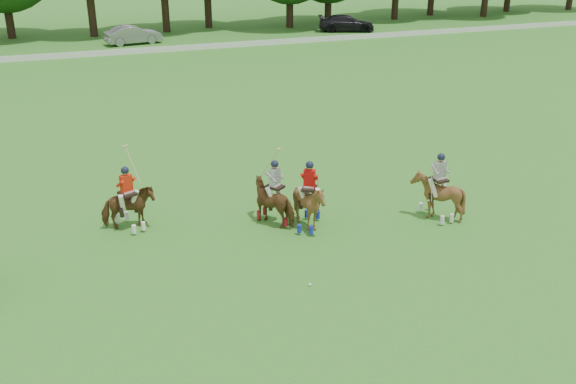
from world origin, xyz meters
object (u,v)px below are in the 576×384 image
object	(u,v)px
polo_stripe_a	(275,201)
car_mid	(133,35)
car_right	(346,23)
polo_ball	(310,285)
polo_stripe_b	(437,195)
polo_red_b	(129,207)
polo_red_c	(309,204)

from	to	relation	value
polo_stripe_a	car_mid	bearing A→B (deg)	88.79
car_right	polo_ball	size ratio (longest dim) A/B	58.44
car_mid	polo_stripe_b	xyz separation A→B (m)	(4.49, -39.14, 0.08)
car_mid	polo_red_b	xyz separation A→B (m)	(-5.44, -36.24, -0.00)
polo_stripe_a	car_right	bearing A→B (deg)	61.11
car_right	polo_stripe_a	distance (m)	42.82
car_right	polo_red_b	distance (m)	44.22
car_right	polo_stripe_a	bearing A→B (deg)	171.38
car_mid	polo_red_c	size ratio (longest dim) A/B	1.99
polo_stripe_b	car_right	bearing A→B (deg)	68.51
car_right	polo_red_c	xyz separation A→B (m)	(-19.78, -38.29, 0.08)
car_right	polo_stripe_b	distance (m)	42.06
polo_red_b	polo_stripe_b	bearing A→B (deg)	-16.29
car_mid	polo_stripe_a	xyz separation A→B (m)	(-0.79, -37.49, 0.02)
car_mid	polo_ball	size ratio (longest dim) A/B	51.84
car_mid	car_right	size ratio (longest dim) A/B	0.89
polo_red_c	polo_ball	world-z (taller)	polo_red_c
polo_ball	car_right	bearing A→B (deg)	63.09
car_right	polo_red_c	bearing A→B (deg)	172.95
polo_stripe_b	polo_red_c	bearing A→B (deg)	169.00
polo_red_b	polo_stripe_b	xyz separation A→B (m)	(9.93, -2.90, 0.08)
polo_ball	car_mid	bearing A→B (deg)	88.22
polo_stripe_b	polo_ball	world-z (taller)	polo_stripe_b
polo_red_b	polo_ball	world-z (taller)	polo_red_b
polo_red_c	polo_red_b	bearing A→B (deg)	159.73
car_mid	car_right	distance (m)	19.90
car_right	polo_red_b	size ratio (longest dim) A/B	1.93
polo_red_b	polo_red_c	bearing A→B (deg)	-20.27
car_mid	polo_red_b	size ratio (longest dim) A/B	1.71
car_right	polo_stripe_b	bearing A→B (deg)	178.78
car_right	car_mid	bearing A→B (deg)	110.27
polo_red_b	car_mid	bearing A→B (deg)	81.45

